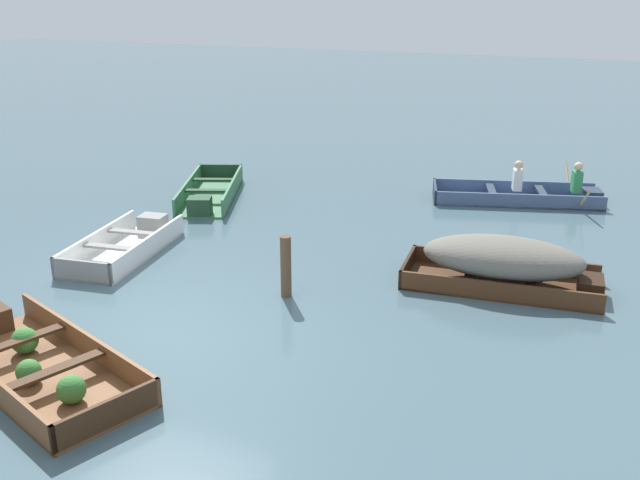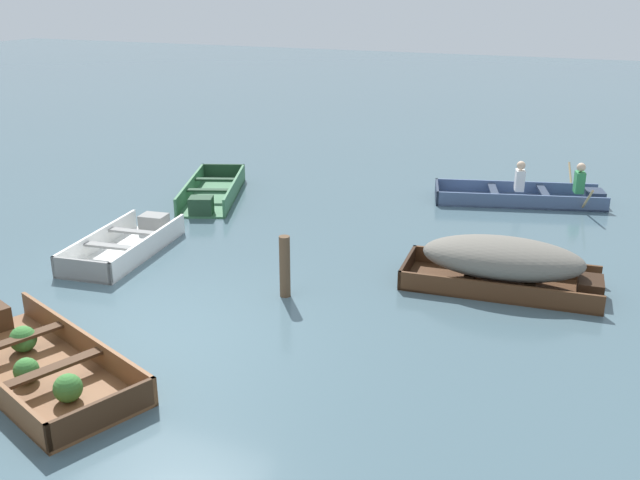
% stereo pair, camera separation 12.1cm
% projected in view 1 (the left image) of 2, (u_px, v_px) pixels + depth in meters
% --- Properties ---
extents(ground_plane, '(80.00, 80.00, 0.00)m').
position_uv_depth(ground_plane, '(151.00, 335.00, 9.39)').
color(ground_plane, '#47606B').
extents(dinghy_wooden_brown_foreground, '(3.47, 2.36, 0.37)m').
position_uv_depth(dinghy_wooden_brown_foreground, '(34.00, 362.00, 8.45)').
color(dinghy_wooden_brown_foreground, brown).
rests_on(dinghy_wooden_brown_foreground, ground).
extents(skiff_dark_varnish_near_moored, '(3.01, 1.44, 0.78)m').
position_uv_depth(skiff_dark_varnish_near_moored, '(504.00, 261.00, 10.74)').
color(skiff_dark_varnish_near_moored, '#4C2D19').
rests_on(skiff_dark_varnish_near_moored, ground).
extents(skiff_white_mid_moored, '(1.35, 2.65, 0.36)m').
position_uv_depth(skiff_white_mid_moored, '(127.00, 245.00, 12.23)').
color(skiff_white_mid_moored, white).
rests_on(skiff_white_mid_moored, ground).
extents(skiff_green_far_moored, '(1.98, 3.07, 0.39)m').
position_uv_depth(skiff_green_far_moored, '(210.00, 194.00, 15.16)').
color(skiff_green_far_moored, '#387047').
rests_on(skiff_green_far_moored, ground).
extents(rowboat_slate_blue_with_crew, '(3.62, 2.45, 0.88)m').
position_uv_depth(rowboat_slate_blue_with_crew, '(526.00, 194.00, 15.05)').
color(rowboat_slate_blue_with_crew, '#475B7F').
rests_on(rowboat_slate_blue_with_crew, ground).
extents(mooring_post, '(0.16, 0.16, 0.94)m').
position_uv_depth(mooring_post, '(286.00, 267.00, 10.40)').
color(mooring_post, brown).
rests_on(mooring_post, ground).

